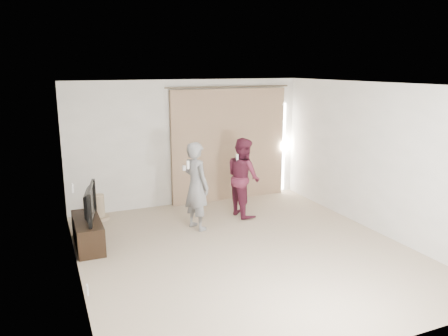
{
  "coord_description": "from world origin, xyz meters",
  "views": [
    {
      "loc": [
        -2.83,
        -5.81,
        2.85
      ],
      "look_at": [
        0.15,
        1.2,
        1.08
      ],
      "focal_mm": 35.0,
      "sensor_mm": 36.0,
      "label": 1
    }
  ],
  "objects_px": {
    "tv": "(86,203)",
    "person_woman": "(243,177)",
    "tv_console": "(88,232)",
    "person_man": "(196,186)"
  },
  "relations": [
    {
      "from": "person_man",
      "to": "person_woman",
      "type": "height_order",
      "value": "person_man"
    },
    {
      "from": "tv_console",
      "to": "person_woman",
      "type": "bearing_deg",
      "value": 7.54
    },
    {
      "from": "tv",
      "to": "person_woman",
      "type": "height_order",
      "value": "person_woman"
    },
    {
      "from": "tv",
      "to": "person_man",
      "type": "distance_m",
      "value": 1.9
    },
    {
      "from": "tv_console",
      "to": "person_man",
      "type": "relative_size",
      "value": 0.74
    },
    {
      "from": "tv_console",
      "to": "person_woman",
      "type": "relative_size",
      "value": 0.77
    },
    {
      "from": "tv_console",
      "to": "person_man",
      "type": "xyz_separation_m",
      "value": [
        1.89,
        0.05,
        0.57
      ]
    },
    {
      "from": "person_man",
      "to": "tv",
      "type": "bearing_deg",
      "value": -178.36
    },
    {
      "from": "tv",
      "to": "person_man",
      "type": "relative_size",
      "value": 0.6
    },
    {
      "from": "tv",
      "to": "tv_console",
      "type": "bearing_deg",
      "value": 0.0
    }
  ]
}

